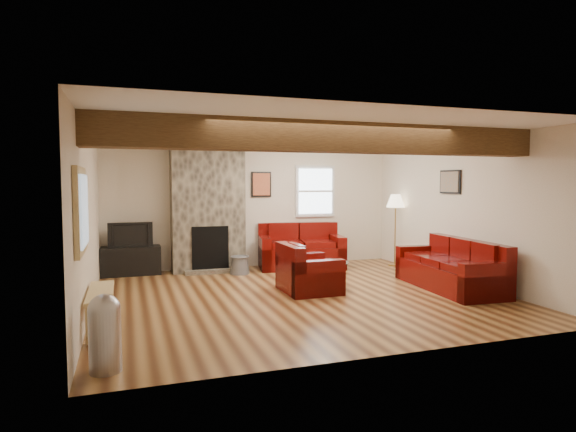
{
  "coord_description": "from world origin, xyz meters",
  "views": [
    {
      "loc": [
        -2.53,
        -6.9,
        1.74
      ],
      "look_at": [
        -0.05,
        0.4,
        1.2
      ],
      "focal_mm": 30.0,
      "sensor_mm": 36.0,
      "label": 1
    }
  ],
  "objects_px": {
    "coffee_table": "(322,275)",
    "tv_cabinet": "(131,261)",
    "loveseat": "(301,246)",
    "armchair_red": "(309,268)",
    "television": "(130,234)",
    "sofa_three": "(449,264)",
    "floor_lamp": "(396,205)"
  },
  "relations": [
    {
      "from": "coffee_table",
      "to": "tv_cabinet",
      "type": "bearing_deg",
      "value": 143.98
    },
    {
      "from": "loveseat",
      "to": "coffee_table",
      "type": "relative_size",
      "value": 1.9
    },
    {
      "from": "armchair_red",
      "to": "television",
      "type": "distance_m",
      "value": 3.59
    },
    {
      "from": "coffee_table",
      "to": "tv_cabinet",
      "type": "distance_m",
      "value": 3.68
    },
    {
      "from": "sofa_three",
      "to": "coffee_table",
      "type": "bearing_deg",
      "value": -106.48
    },
    {
      "from": "armchair_red",
      "to": "coffee_table",
      "type": "bearing_deg",
      "value": -57.52
    },
    {
      "from": "sofa_three",
      "to": "television",
      "type": "bearing_deg",
      "value": -116.29
    },
    {
      "from": "floor_lamp",
      "to": "loveseat",
      "type": "bearing_deg",
      "value": 168.61
    },
    {
      "from": "sofa_three",
      "to": "loveseat",
      "type": "relative_size",
      "value": 1.23
    },
    {
      "from": "sofa_three",
      "to": "coffee_table",
      "type": "height_order",
      "value": "sofa_three"
    },
    {
      "from": "sofa_three",
      "to": "tv_cabinet",
      "type": "xyz_separation_m",
      "value": [
        -4.93,
        2.9,
        -0.13
      ]
    },
    {
      "from": "armchair_red",
      "to": "tv_cabinet",
      "type": "distance_m",
      "value": 3.57
    },
    {
      "from": "tv_cabinet",
      "to": "television",
      "type": "bearing_deg",
      "value": 0.0
    },
    {
      "from": "coffee_table",
      "to": "floor_lamp",
      "type": "height_order",
      "value": "floor_lamp"
    },
    {
      "from": "coffee_table",
      "to": "television",
      "type": "xyz_separation_m",
      "value": [
        -2.98,
        2.16,
        0.55
      ]
    },
    {
      "from": "sofa_three",
      "to": "floor_lamp",
      "type": "bearing_deg",
      "value": 175.94
    },
    {
      "from": "coffee_table",
      "to": "television",
      "type": "relative_size",
      "value": 1.11
    },
    {
      "from": "television",
      "to": "floor_lamp",
      "type": "xyz_separation_m",
      "value": [
        5.25,
        -0.69,
        0.51
      ]
    },
    {
      "from": "loveseat",
      "to": "coffee_table",
      "type": "height_order",
      "value": "loveseat"
    },
    {
      "from": "television",
      "to": "tv_cabinet",
      "type": "bearing_deg",
      "value": 0.0
    },
    {
      "from": "tv_cabinet",
      "to": "television",
      "type": "height_order",
      "value": "television"
    },
    {
      "from": "loveseat",
      "to": "floor_lamp",
      "type": "relative_size",
      "value": 1.13
    },
    {
      "from": "tv_cabinet",
      "to": "coffee_table",
      "type": "bearing_deg",
      "value": -36.02
    },
    {
      "from": "sofa_three",
      "to": "television",
      "type": "distance_m",
      "value": 5.73
    },
    {
      "from": "floor_lamp",
      "to": "tv_cabinet",
      "type": "bearing_deg",
      "value": 172.47
    },
    {
      "from": "loveseat",
      "to": "armchair_red",
      "type": "relative_size",
      "value": 1.78
    },
    {
      "from": "sofa_three",
      "to": "loveseat",
      "type": "distance_m",
      "value": 3.07
    },
    {
      "from": "armchair_red",
      "to": "floor_lamp",
      "type": "bearing_deg",
      "value": -57.91
    },
    {
      "from": "coffee_table",
      "to": "floor_lamp",
      "type": "relative_size",
      "value": 0.59
    },
    {
      "from": "tv_cabinet",
      "to": "floor_lamp",
      "type": "bearing_deg",
      "value": -7.53
    },
    {
      "from": "television",
      "to": "armchair_red",
      "type": "bearing_deg",
      "value": -41.43
    },
    {
      "from": "floor_lamp",
      "to": "coffee_table",
      "type": "bearing_deg",
      "value": -147.08
    }
  ]
}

